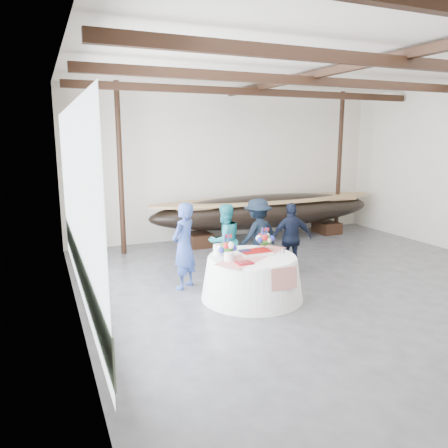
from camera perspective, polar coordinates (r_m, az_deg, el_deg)
name	(u,v)px	position (r m, az deg, el deg)	size (l,w,h in m)	color
floor	(350,297)	(9.07, 16.17, -9.18)	(10.00, 12.00, 0.01)	#3D3D42
wall_back	(229,165)	(13.70, 0.62, 7.73)	(10.00, 0.02, 4.50)	silver
wall_left	(77,198)	(6.60, -18.67, 3.26)	(0.02, 12.00, 4.50)	silver
ceiling	(365,57)	(8.63, 17.91, 20.09)	(10.00, 12.00, 0.01)	white
pavilion_structure	(333,90)	(9.24, 14.10, 16.56)	(9.80, 11.76, 4.50)	black
open_bay	(77,215)	(7.65, -18.70, 1.08)	(0.03, 7.00, 3.20)	silver
longboat_display	(267,211)	(13.43, 5.70, 1.74)	(7.42, 1.48, 1.39)	black
banquet_table	(252,277)	(8.59, 3.68, -6.91)	(1.99, 1.99, 0.85)	white
tabletop_items	(246,247)	(8.51, 2.89, -3.04)	(1.84, 1.46, 0.40)	red
guest_woman_blue	(184,246)	(9.03, -5.26, -2.87)	(0.66, 0.43, 1.80)	#2B428B
guest_woman_teal	(225,241)	(9.75, 0.07, -2.19)	(0.81, 0.63, 1.66)	teal
guest_man_left	(258,235)	(10.19, 4.44, -1.45)	(1.11, 0.64, 1.72)	black
guest_man_right	(291,238)	(10.14, 8.80, -1.85)	(0.96, 0.40, 1.64)	black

